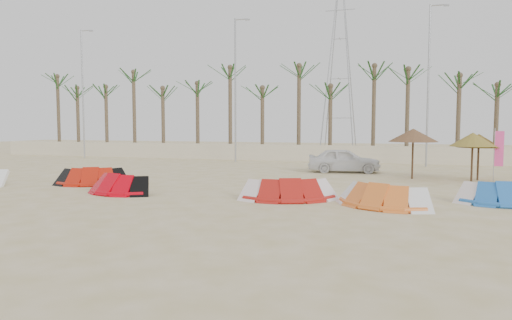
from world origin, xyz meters
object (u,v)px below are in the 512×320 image
(kite_blue, at_px, (503,192))
(kite_red_right, at_px, (291,188))
(kite_red_left, at_px, (96,175))
(kite_red_mid, at_px, (122,183))
(car, at_px, (344,160))
(kite_orange, at_px, (382,194))
(parasol_left, at_px, (413,135))
(parasol_right, at_px, (479,141))
(parasol_mid, at_px, (473,140))

(kite_blue, bearing_deg, kite_red_right, -170.99)
(kite_red_left, relative_size, kite_red_mid, 1.07)
(kite_red_right, bearing_deg, car, 85.36)
(kite_red_mid, bearing_deg, kite_orange, -0.19)
(kite_red_right, bearing_deg, parasol_left, 60.58)
(car, bearing_deg, kite_red_left, 122.16)
(kite_orange, bearing_deg, kite_blue, 22.76)
(kite_red_right, xyz_separation_m, kite_blue, (7.64, 1.21, -0.00))
(kite_red_left, xyz_separation_m, kite_blue, (17.71, -0.34, -0.00))
(parasol_left, relative_size, parasol_right, 1.11)
(car, bearing_deg, parasol_left, -128.75)
(kite_orange, relative_size, parasol_left, 1.43)
(parasol_left, relative_size, parasol_mid, 1.08)
(kite_red_mid, relative_size, parasol_mid, 1.42)
(kite_red_right, bearing_deg, parasol_right, 47.64)
(parasol_mid, bearing_deg, kite_red_left, -159.67)
(kite_red_right, distance_m, kite_orange, 3.48)
(kite_orange, height_order, parasol_left, parasol_left)
(kite_red_left, height_order, parasol_left, parasol_left)
(parasol_mid, bearing_deg, parasol_left, 174.12)
(kite_red_mid, bearing_deg, parasol_left, 36.65)
(kite_red_mid, bearing_deg, parasol_mid, 30.15)
(kite_red_left, height_order, kite_orange, same)
(parasol_mid, bearing_deg, car, 158.75)
(kite_orange, xyz_separation_m, parasol_right, (4.53, 9.29, 1.64))
(kite_blue, bearing_deg, kite_red_mid, -173.37)
(kite_red_right, relative_size, parasol_left, 1.49)
(kite_blue, height_order, parasol_mid, parasol_mid)
(parasol_right, bearing_deg, parasol_mid, -120.80)
(kite_blue, distance_m, parasol_mid, 7.09)
(kite_blue, bearing_deg, kite_red_left, 178.89)
(kite_red_left, xyz_separation_m, kite_red_right, (10.06, -1.55, 0.00))
(parasol_mid, bearing_deg, kite_red_right, -133.14)
(kite_orange, bearing_deg, car, 102.87)
(kite_red_left, bearing_deg, kite_orange, -8.87)
(parasol_mid, xyz_separation_m, car, (-6.72, 2.61, -1.40))
(car, bearing_deg, kite_blue, -152.26)
(kite_red_mid, distance_m, parasol_mid, 17.23)
(kite_red_mid, distance_m, parasol_right, 17.88)
(kite_red_mid, height_order, parasol_right, parasol_right)
(kite_red_right, xyz_separation_m, parasol_left, (4.73, 8.39, 1.91))
(kite_red_left, bearing_deg, car, 39.93)
(kite_blue, bearing_deg, parasol_mid, 90.50)
(kite_blue, bearing_deg, parasol_right, 87.53)
(kite_red_left, bearing_deg, parasol_right, 21.73)
(parasol_right, bearing_deg, parasol_left, -173.80)
(parasol_left, bearing_deg, kite_red_right, -119.42)
(kite_red_left, bearing_deg, kite_red_right, -8.78)
(kite_blue, height_order, parasol_right, parasol_right)
(kite_red_right, xyz_separation_m, parasol_mid, (7.58, 8.09, 1.71))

